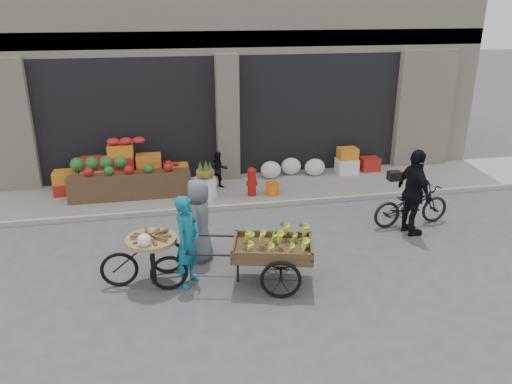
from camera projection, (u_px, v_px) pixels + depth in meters
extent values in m
plane|color=#424244|center=(270.00, 275.00, 8.65)|extent=(80.00, 80.00, 0.00)
cube|color=gray|center=(234.00, 191.00, 12.39)|extent=(18.00, 2.20, 0.12)
cube|color=beige|center=(211.00, 36.00, 14.94)|extent=(14.00, 6.00, 7.00)
cube|color=gray|center=(224.00, 39.00, 12.29)|extent=(14.00, 0.30, 0.40)
cube|color=black|center=(129.00, 115.00, 13.12)|extent=(4.40, 1.60, 3.10)
cube|color=black|center=(310.00, 108.00, 14.02)|extent=(4.40, 1.60, 3.10)
cube|color=beige|center=(227.00, 118.00, 12.79)|extent=(0.55, 0.80, 3.22)
cube|color=brown|center=(130.00, 186.00, 11.68)|extent=(2.80, 0.45, 0.60)
sphere|color=#1E5923|center=(99.00, 163.00, 11.85)|extent=(0.34, 0.34, 0.34)
cylinder|color=silver|center=(205.00, 188.00, 11.69)|extent=(0.52, 0.52, 0.50)
cylinder|color=#A5140F|center=(252.00, 184.00, 11.83)|extent=(0.20, 0.20, 0.56)
sphere|color=#A5140F|center=(252.00, 171.00, 11.72)|extent=(0.22, 0.22, 0.22)
cylinder|color=orange|center=(273.00, 189.00, 11.93)|extent=(0.32, 0.32, 0.30)
ellipsoid|color=silver|center=(293.00, 169.00, 13.15)|extent=(1.70, 0.60, 0.44)
imported|color=black|center=(219.00, 170.00, 12.24)|extent=(0.51, 0.43, 0.93)
cube|color=brown|center=(272.00, 251.00, 8.21)|extent=(1.49, 1.16, 0.12)
torus|color=black|center=(281.00, 280.00, 7.87)|extent=(0.66, 0.22, 0.66)
torus|color=black|center=(281.00, 252.00, 8.74)|extent=(0.66, 0.22, 0.66)
cylinder|color=black|center=(238.00, 267.00, 8.36)|extent=(0.05, 0.05, 0.55)
imported|color=#10667D|center=(187.00, 241.00, 8.13)|extent=(0.62, 0.69, 1.57)
cylinder|color=#9E7F51|center=(151.00, 240.00, 8.15)|extent=(0.85, 0.85, 0.07)
cube|color=black|center=(153.00, 261.00, 8.29)|extent=(0.08, 0.08, 0.80)
torus|color=black|center=(169.00, 273.00, 8.11)|extent=(0.62, 0.06, 0.62)
torus|color=black|center=(168.00, 257.00, 8.62)|extent=(0.62, 0.06, 0.62)
torus|color=black|center=(119.00, 270.00, 8.22)|extent=(0.62, 0.06, 0.62)
imported|color=slate|center=(199.00, 220.00, 8.97)|extent=(0.69, 0.86, 1.53)
imported|color=black|center=(411.00, 205.00, 10.48)|extent=(1.76, 0.74, 0.90)
imported|color=black|center=(414.00, 193.00, 9.93)|extent=(0.52, 1.07, 1.78)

